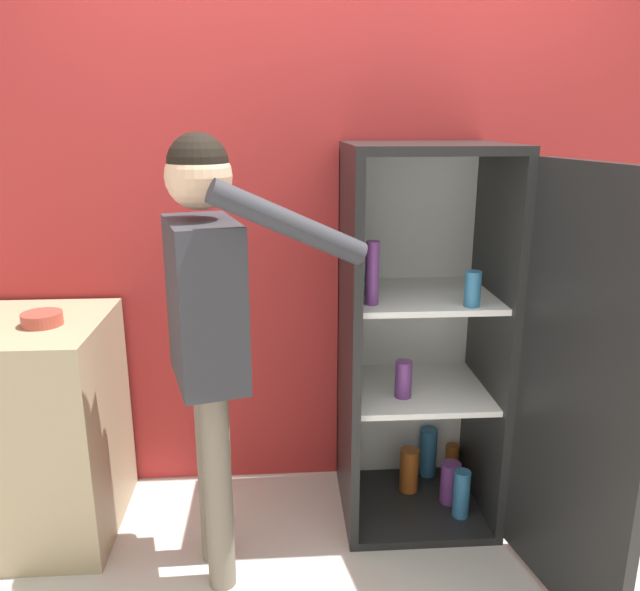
% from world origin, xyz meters
% --- Properties ---
extents(wall_back, '(7.00, 0.06, 2.55)m').
position_xyz_m(wall_back, '(0.00, 0.98, 1.27)').
color(wall_back, '#B72D2D').
rests_on(wall_back, ground_plane).
extents(refrigerator, '(0.81, 1.21, 1.61)m').
position_xyz_m(refrigerator, '(0.47, 0.55, 0.79)').
color(refrigerator, black).
rests_on(refrigerator, ground_plane).
extents(person, '(0.72, 0.51, 1.66)m').
position_xyz_m(person, '(-0.46, 0.28, 1.07)').
color(person, '#726656').
rests_on(person, ground_plane).
extents(counter, '(0.65, 0.65, 0.93)m').
position_xyz_m(counter, '(-1.25, 0.61, 0.46)').
color(counter, tan).
rests_on(counter, ground_plane).
extents(bowl, '(0.15, 0.15, 0.05)m').
position_xyz_m(bowl, '(-1.14, 0.56, 0.95)').
color(bowl, '#B24738').
rests_on(bowl, counter).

